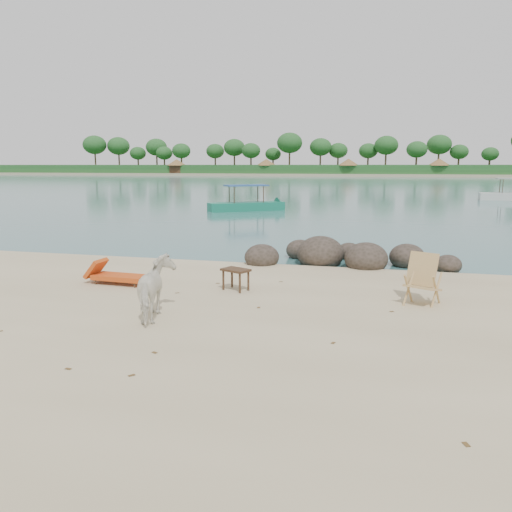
{
  "coord_description": "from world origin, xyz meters",
  "views": [
    {
      "loc": [
        2.41,
        -8.5,
        2.98
      ],
      "look_at": [
        -0.23,
        2.0,
        1.0
      ],
      "focal_mm": 35.0,
      "sensor_mm": 36.0,
      "label": 1
    }
  ],
  "objects_px": {
    "boulders": "(340,257)",
    "lounge_chair": "(120,275)",
    "side_table": "(236,281)",
    "cow": "(157,290)",
    "boat_near": "(246,189)",
    "deck_chair": "(423,281)"
  },
  "relations": [
    {
      "from": "boulders",
      "to": "deck_chair",
      "type": "xyz_separation_m",
      "value": [
        2.1,
        -4.33,
        0.33
      ]
    },
    {
      "from": "boulders",
      "to": "side_table",
      "type": "relative_size",
      "value": 9.82
    },
    {
      "from": "lounge_chair",
      "to": "boulders",
      "type": "bearing_deg",
      "value": 42.6
    },
    {
      "from": "side_table",
      "to": "deck_chair",
      "type": "height_order",
      "value": "deck_chair"
    },
    {
      "from": "deck_chair",
      "to": "cow",
      "type": "bearing_deg",
      "value": -129.68
    },
    {
      "from": "side_table",
      "to": "boat_near",
      "type": "distance_m",
      "value": 22.06
    },
    {
      "from": "boulders",
      "to": "lounge_chair",
      "type": "relative_size",
      "value": 3.69
    },
    {
      "from": "boulders",
      "to": "cow",
      "type": "bearing_deg",
      "value": -114.23
    },
    {
      "from": "boulders",
      "to": "lounge_chair",
      "type": "xyz_separation_m",
      "value": [
        -5.14,
        -4.21,
        0.05
      ]
    },
    {
      "from": "boat_near",
      "to": "cow",
      "type": "bearing_deg",
      "value": -113.09
    },
    {
      "from": "lounge_chair",
      "to": "side_table",
      "type": "bearing_deg",
      "value": 4.84
    },
    {
      "from": "cow",
      "to": "boat_near",
      "type": "height_order",
      "value": "boat_near"
    },
    {
      "from": "boat_near",
      "to": "deck_chair",
      "type": "bearing_deg",
      "value": -99.82
    },
    {
      "from": "boulders",
      "to": "cow",
      "type": "relative_size",
      "value": 4.47
    },
    {
      "from": "boulders",
      "to": "boat_near",
      "type": "distance_m",
      "value": 18.86
    },
    {
      "from": "boulders",
      "to": "lounge_chair",
      "type": "height_order",
      "value": "boulders"
    },
    {
      "from": "side_table",
      "to": "deck_chair",
      "type": "distance_m",
      "value": 4.23
    },
    {
      "from": "lounge_chair",
      "to": "boat_near",
      "type": "xyz_separation_m",
      "value": [
        -2.53,
        21.41,
        1.15
      ]
    },
    {
      "from": "boulders",
      "to": "lounge_chair",
      "type": "bearing_deg",
      "value": -140.65
    },
    {
      "from": "lounge_chair",
      "to": "boat_near",
      "type": "bearing_deg",
      "value": 99.99
    },
    {
      "from": "boulders",
      "to": "lounge_chair",
      "type": "distance_m",
      "value": 6.65
    },
    {
      "from": "boulders",
      "to": "boat_near",
      "type": "height_order",
      "value": "boat_near"
    }
  ]
}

